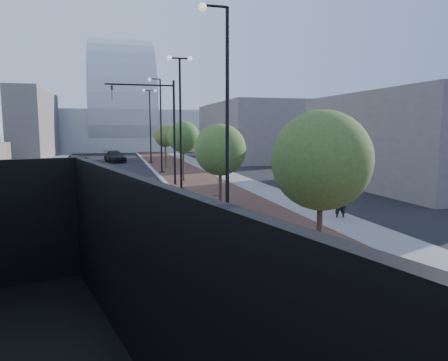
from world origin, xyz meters
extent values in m
cube|color=#4C2D23|center=(3.50, 40.00, 0.06)|extent=(7.00, 140.00, 0.12)
cube|color=slate|center=(6.20, 40.00, 0.07)|extent=(2.40, 140.00, 0.13)
cube|color=gray|center=(0.00, 40.00, 0.07)|extent=(0.30, 140.00, 0.14)
cube|color=slate|center=(-13.00, 40.00, 0.06)|extent=(4.00, 140.00, 0.12)
cube|color=black|center=(-3.37, -2.63, 2.75)|extent=(2.71, 10.03, 2.24)
cylinder|color=black|center=(-5.19, 3.51, 0.62)|extent=(0.63, 1.28, 1.23)
cylinder|color=silver|center=(-5.19, 3.51, 0.62)|extent=(0.54, 0.75, 0.67)
cylinder|color=black|center=(-5.59, 5.06, 0.62)|extent=(0.63, 1.28, 1.23)
cylinder|color=silver|center=(-5.59, 5.06, 0.62)|extent=(0.54, 0.75, 0.67)
cylinder|color=black|center=(-4.69, 1.57, 0.62)|extent=(0.63, 1.28, 1.23)
cylinder|color=silver|center=(-4.69, 1.57, 0.62)|extent=(0.54, 0.75, 0.67)
imported|color=silver|center=(-4.33, 13.29, 0.72)|extent=(1.85, 4.46, 1.44)
imported|color=black|center=(-7.51, 41.20, 0.67)|extent=(2.44, 4.92, 1.34)
imported|color=black|center=(-3.83, 49.47, 0.73)|extent=(3.19, 5.40, 1.47)
imported|color=black|center=(6.55, 11.09, 0.92)|extent=(0.71, 0.51, 1.84)
cylinder|color=black|center=(0.60, 10.00, 0.10)|extent=(0.56, 0.56, 0.20)
cylinder|color=black|center=(0.60, 10.00, 4.62)|extent=(0.16, 0.16, 9.00)
cylinder|color=black|center=(0.10, 10.00, 9.12)|extent=(1.00, 0.10, 0.10)
sphere|color=silver|center=(-0.40, 10.00, 9.05)|extent=(0.32, 0.32, 0.32)
cylinder|color=black|center=(0.60, 22.00, 0.10)|extent=(0.56, 0.56, 0.20)
cylinder|color=black|center=(0.60, 22.00, 4.62)|extent=(0.16, 0.16, 9.00)
cylinder|color=black|center=(0.60, 22.00, 9.12)|extent=(1.40, 0.10, 0.10)
sphere|color=silver|center=(-0.10, 22.00, 9.12)|extent=(0.32, 0.32, 0.32)
sphere|color=silver|center=(1.30, 22.00, 9.12)|extent=(0.32, 0.32, 0.32)
cylinder|color=black|center=(0.60, 34.00, 0.10)|extent=(0.56, 0.56, 0.20)
cylinder|color=black|center=(0.60, 34.00, 4.62)|extent=(0.16, 0.16, 9.00)
cylinder|color=black|center=(0.10, 34.00, 9.12)|extent=(1.00, 0.10, 0.10)
sphere|color=silver|center=(-0.40, 34.00, 9.05)|extent=(0.32, 0.32, 0.32)
cylinder|color=black|center=(0.60, 46.00, 0.10)|extent=(0.56, 0.56, 0.20)
cylinder|color=black|center=(0.60, 46.00, 4.62)|extent=(0.16, 0.16, 9.00)
cylinder|color=black|center=(0.60, 46.00, 9.12)|extent=(1.40, 0.10, 0.10)
sphere|color=silver|center=(-0.10, 46.00, 9.12)|extent=(0.32, 0.32, 0.32)
sphere|color=silver|center=(1.30, 46.00, 9.12)|extent=(0.32, 0.32, 0.32)
cylinder|color=black|center=(0.60, 25.00, 4.00)|extent=(0.18, 0.18, 8.00)
cylinder|color=black|center=(-1.90, 25.00, 7.60)|extent=(5.00, 0.12, 0.12)
imported|color=black|center=(-3.90, 25.00, 7.00)|extent=(0.16, 0.20, 1.00)
cylinder|color=#382619|center=(1.60, 4.00, 1.65)|extent=(0.16, 0.16, 3.29)
sphere|color=#3B561D|center=(1.60, 4.00, 3.53)|extent=(2.76, 2.76, 2.76)
sphere|color=#3B561D|center=(2.00, 4.30, 3.29)|extent=(1.93, 1.93, 1.93)
sphere|color=#3B561D|center=(1.30, 3.70, 3.86)|extent=(1.66, 1.66, 1.66)
cylinder|color=#382619|center=(1.60, 15.00, 1.53)|extent=(0.16, 0.16, 3.05)
sphere|color=#3C5D20|center=(1.60, 15.00, 3.27)|extent=(2.78, 2.78, 2.78)
sphere|color=#3C5D20|center=(2.00, 15.30, 3.05)|extent=(1.95, 1.95, 1.95)
sphere|color=#3C5D20|center=(1.30, 14.70, 3.58)|extent=(1.67, 1.67, 1.67)
cylinder|color=#382619|center=(1.60, 27.00, 1.75)|extent=(0.16, 0.16, 3.51)
sphere|color=#366121|center=(1.60, 27.00, 3.76)|extent=(2.61, 2.61, 2.61)
sphere|color=#366121|center=(2.00, 27.30, 3.51)|extent=(1.82, 1.82, 1.82)
sphere|color=#366121|center=(1.30, 26.70, 4.11)|extent=(1.56, 1.56, 1.56)
cylinder|color=#382619|center=(1.60, 39.00, 1.67)|extent=(0.16, 0.16, 3.35)
sphere|color=#47551D|center=(1.60, 39.00, 3.59)|extent=(2.39, 2.39, 2.39)
sphere|color=#47551D|center=(2.00, 39.30, 3.35)|extent=(1.67, 1.67, 1.67)
sphere|color=#47551D|center=(1.30, 38.70, 3.92)|extent=(1.43, 1.43, 1.43)
cube|color=#AEB6B9|center=(-2.00, 85.00, 4.00)|extent=(50.00, 28.00, 8.00)
cube|color=#68605E|center=(16.00, 50.00, 4.00)|extent=(12.00, 22.00, 8.00)
cube|color=#605957|center=(18.00, 20.00, 3.50)|extent=(10.00, 16.00, 7.00)
cube|color=black|center=(2.40, 1.00, 0.13)|extent=(0.50, 0.50, 0.02)
cube|color=black|center=(2.40, 8.00, 0.13)|extent=(0.50, 0.50, 0.02)
cube|color=black|center=(2.40, 19.00, 0.13)|extent=(0.50, 0.50, 0.02)
camera|label=1|loc=(-3.87, -5.97, 4.38)|focal=32.46mm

